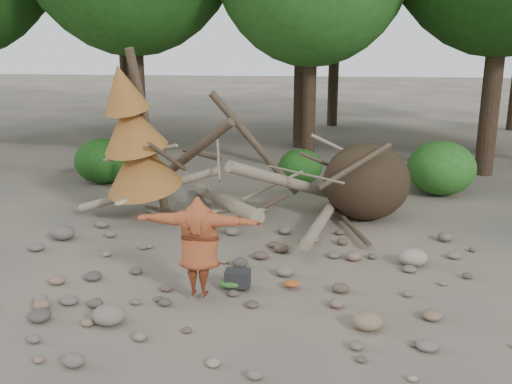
# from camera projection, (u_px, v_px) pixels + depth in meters

# --- Properties ---
(ground) EXTENTS (120.00, 120.00, 0.00)m
(ground) POSITION_uv_depth(u_px,v_px,m) (243.00, 282.00, 10.94)
(ground) COLOR #514C44
(ground) RESTS_ON ground
(deadfall_pile) EXTENTS (8.55, 5.24, 3.30)m
(deadfall_pile) POSITION_uv_depth(u_px,v_px,m) (343.00, 183.00, 14.54)
(deadfall_pile) COLOR #332619
(deadfall_pile) RESTS_ON ground
(dead_conifer) EXTENTS (2.06, 2.16, 4.35)m
(dead_conifer) POSITION_uv_depth(u_px,v_px,m) (135.00, 140.00, 13.96)
(dead_conifer) COLOR #4C3F30
(dead_conifer) RESTS_ON ground
(bush_left) EXTENTS (1.80, 1.80, 1.44)m
(bush_left) POSITION_uv_depth(u_px,v_px,m) (103.00, 161.00, 18.25)
(bush_left) COLOR #184713
(bush_left) RESTS_ON ground
(bush_mid) EXTENTS (1.40, 1.40, 1.12)m
(bush_mid) POSITION_uv_depth(u_px,v_px,m) (300.00, 167.00, 18.19)
(bush_mid) COLOR #215A1A
(bush_mid) RESTS_ON ground
(bush_right) EXTENTS (2.00, 2.00, 1.60)m
(bush_right) POSITION_uv_depth(u_px,v_px,m) (441.00, 168.00, 16.90)
(bush_right) COLOR #2A6B21
(bush_right) RESTS_ON ground
(frisbee_thrower) EXTENTS (2.77, 0.83, 1.84)m
(frisbee_thrower) POSITION_uv_depth(u_px,v_px,m) (199.00, 246.00, 10.02)
(frisbee_thrower) COLOR brown
(frisbee_thrower) RESTS_ON ground
(backpack) EXTENTS (0.47, 0.32, 0.31)m
(backpack) POSITION_uv_depth(u_px,v_px,m) (238.00, 281.00, 10.62)
(backpack) COLOR black
(backpack) RESTS_ON ground
(cloth_green) EXTENTS (0.46, 0.39, 0.17)m
(cloth_green) POSITION_uv_depth(u_px,v_px,m) (231.00, 285.00, 10.63)
(cloth_green) COLOR #346829
(cloth_green) RESTS_ON ground
(cloth_orange) EXTENTS (0.31, 0.25, 0.11)m
(cloth_orange) POSITION_uv_depth(u_px,v_px,m) (292.00, 286.00, 10.67)
(cloth_orange) COLOR #9E481B
(cloth_orange) RESTS_ON ground
(boulder_front_left) EXTENTS (0.54, 0.49, 0.33)m
(boulder_front_left) POSITION_uv_depth(u_px,v_px,m) (109.00, 315.00, 9.33)
(boulder_front_left) COLOR #6F685D
(boulder_front_left) RESTS_ON ground
(boulder_front_right) EXTENTS (0.48, 0.43, 0.29)m
(boulder_front_right) POSITION_uv_depth(u_px,v_px,m) (368.00, 321.00, 9.16)
(boulder_front_right) COLOR #836A52
(boulder_front_right) RESTS_ON ground
(boulder_mid_right) EXTENTS (0.58, 0.52, 0.35)m
(boulder_mid_right) POSITION_uv_depth(u_px,v_px,m) (413.00, 257.00, 11.73)
(boulder_mid_right) COLOR gray
(boulder_mid_right) RESTS_ON ground
(boulder_mid_left) EXTENTS (0.56, 0.50, 0.33)m
(boulder_mid_left) POSITION_uv_depth(u_px,v_px,m) (63.00, 233.00, 13.23)
(boulder_mid_left) COLOR #5B534D
(boulder_mid_left) RESTS_ON ground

